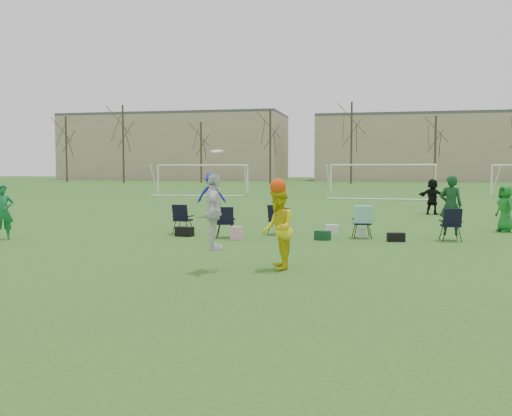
% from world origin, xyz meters
% --- Properties ---
extents(ground, '(260.00, 260.00, 0.00)m').
position_xyz_m(ground, '(0.00, 0.00, 0.00)').
color(ground, '#23531A').
rests_on(ground, ground).
extents(fielder_green_near, '(0.73, 0.70, 1.68)m').
position_xyz_m(fielder_green_near, '(-7.33, 5.51, 0.84)').
color(fielder_green_near, '#136C35').
rests_on(fielder_green_near, ground).
extents(fielder_blue, '(1.34, 0.88, 1.94)m').
position_xyz_m(fielder_blue, '(-3.47, 14.63, 0.97)').
color(fielder_blue, '#161BAB').
rests_on(fielder_blue, ground).
extents(fielder_green_far, '(0.76, 0.91, 1.59)m').
position_xyz_m(fielder_green_far, '(7.99, 10.94, 0.80)').
color(fielder_green_far, '#147121').
rests_on(fielder_green_far, ground).
extents(fielder_black, '(1.57, 1.24, 1.67)m').
position_xyz_m(fielder_black, '(6.26, 18.08, 0.83)').
color(fielder_black, black).
rests_on(fielder_black, ground).
extents(center_contest, '(2.01, 1.44, 2.54)m').
position_xyz_m(center_contest, '(1.22, 2.06, 1.03)').
color(center_contest, white).
rests_on(center_contest, ground).
extents(sideline_setup, '(9.09, 2.30, 1.95)m').
position_xyz_m(sideline_setup, '(2.23, 8.09, 0.57)').
color(sideline_setup, '#103D1C').
rests_on(sideline_setup, ground).
extents(goal_left, '(7.39, 0.76, 2.46)m').
position_xyz_m(goal_left, '(-10.00, 34.00, 1.92)').
color(goal_left, white).
rests_on(goal_left, ground).
extents(goal_mid, '(7.40, 0.63, 2.46)m').
position_xyz_m(goal_mid, '(4.00, 32.00, 1.92)').
color(goal_mid, white).
rests_on(goal_mid, ground).
extents(tree_line, '(110.28, 3.28, 11.40)m').
position_xyz_m(tree_line, '(0.24, 69.85, 5.09)').
color(tree_line, '#382B21').
rests_on(tree_line, ground).
extents(building_row, '(126.00, 16.00, 13.00)m').
position_xyz_m(building_row, '(6.73, 96.00, 5.99)').
color(building_row, tan).
rests_on(building_row, ground).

